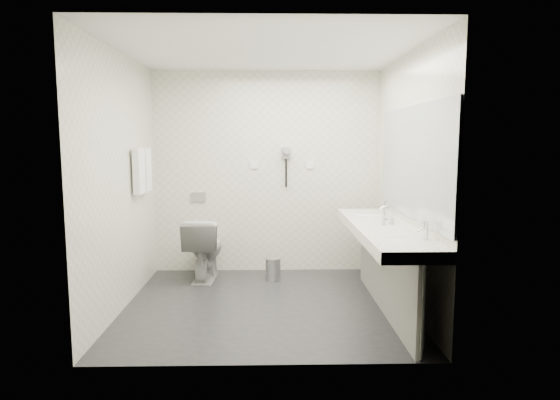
{
  "coord_description": "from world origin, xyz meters",
  "views": [
    {
      "loc": [
        0.05,
        -4.61,
        1.65
      ],
      "look_at": [
        0.15,
        0.15,
        1.05
      ],
      "focal_mm": 30.28,
      "sensor_mm": 36.0,
      "label": 1
    }
  ],
  "objects": [
    {
      "name": "wall_back",
      "position": [
        0.0,
        1.3,
        1.25
      ],
      "size": [
        2.8,
        0.0,
        2.8
      ],
      "primitive_type": "plane",
      "rotation": [
        1.57,
        0.0,
        0.0
      ],
      "color": "silver",
      "rests_on": "floor"
    },
    {
      "name": "mirror",
      "position": [
        1.39,
        -0.2,
        1.45
      ],
      "size": [
        0.02,
        2.2,
        1.05
      ],
      "primitive_type": "cube",
      "color": "#B2BCC6",
      "rests_on": "wall_right"
    },
    {
      "name": "switch_plate_a",
      "position": [
        -0.15,
        1.29,
        1.35
      ],
      "size": [
        0.09,
        0.02,
        0.09
      ],
      "primitive_type": "cube",
      "color": "white",
      "rests_on": "wall_back"
    },
    {
      "name": "switch_plate_b",
      "position": [
        0.55,
        1.29,
        1.35
      ],
      "size": [
        0.09,
        0.02,
        0.09
      ],
      "primitive_type": "cube",
      "color": "white",
      "rests_on": "wall_back"
    },
    {
      "name": "towel_rail",
      "position": [
        -1.35,
        0.55,
        1.55
      ],
      "size": [
        0.02,
        0.62,
        0.02
      ],
      "primitive_type": "cylinder",
      "rotation": [
        1.57,
        0.0,
        0.0
      ],
      "color": "silver",
      "rests_on": "wall_left"
    },
    {
      "name": "toilet",
      "position": [
        -0.74,
        0.92,
        0.37
      ],
      "size": [
        0.46,
        0.76,
        0.74
      ],
      "primitive_type": "imported",
      "rotation": [
        0.0,
        0.0,
        3.08
      ],
      "color": "white",
      "rests_on": "floor"
    },
    {
      "name": "vanity_counter",
      "position": [
        1.12,
        -0.2,
        0.8
      ],
      "size": [
        0.55,
        2.2,
        0.1
      ],
      "primitive_type": "cube",
      "color": "white",
      "rests_on": "floor"
    },
    {
      "name": "bin_lid",
      "position": [
        0.08,
        0.85,
        0.26
      ],
      "size": [
        0.18,
        0.18,
        0.02
      ],
      "primitive_type": "cylinder",
      "color": "#B2B5BA",
      "rests_on": "pedal_bin"
    },
    {
      "name": "glass_left",
      "position": [
        1.23,
        0.12,
        0.91
      ],
      "size": [
        0.08,
        0.08,
        0.12
      ],
      "primitive_type": "cylinder",
      "rotation": [
        0.0,
        0.0,
        0.15
      ],
      "color": "silver",
      "rests_on": "vanity_counter"
    },
    {
      "name": "dryer_cradle",
      "position": [
        0.25,
        1.27,
        1.5
      ],
      "size": [
        0.1,
        0.04,
        0.14
      ],
      "primitive_type": "cube",
      "color": "gray",
      "rests_on": "wall_back"
    },
    {
      "name": "floor",
      "position": [
        0.0,
        0.0,
        0.0
      ],
      "size": [
        2.8,
        2.8,
        0.0
      ],
      "primitive_type": "plane",
      "color": "#242428",
      "rests_on": "ground"
    },
    {
      "name": "dryer_barrel",
      "position": [
        0.25,
        1.2,
        1.53
      ],
      "size": [
        0.08,
        0.14,
        0.08
      ],
      "primitive_type": "cylinder",
      "rotation": [
        1.57,
        0.0,
        0.0
      ],
      "color": "gray",
      "rests_on": "dryer_cradle"
    },
    {
      "name": "vanity_post_near",
      "position": [
        1.18,
        -1.24,
        0.38
      ],
      "size": [
        0.06,
        0.06,
        0.75
      ],
      "primitive_type": "cylinder",
      "color": "silver",
      "rests_on": "floor"
    },
    {
      "name": "ceiling",
      "position": [
        0.0,
        0.0,
        2.5
      ],
      "size": [
        2.8,
        2.8,
        0.0
      ],
      "primitive_type": "plane",
      "rotation": [
        3.14,
        0.0,
        0.0
      ],
      "color": "white",
      "rests_on": "wall_back"
    },
    {
      "name": "wall_front",
      "position": [
        0.0,
        -1.3,
        1.25
      ],
      "size": [
        2.8,
        0.0,
        2.8
      ],
      "primitive_type": "plane",
      "rotation": [
        -1.57,
        0.0,
        0.0
      ],
      "color": "silver",
      "rests_on": "floor"
    },
    {
      "name": "soap_bottle_c",
      "position": [
        1.13,
        -0.19,
        0.91
      ],
      "size": [
        0.05,
        0.05,
        0.12
      ],
      "primitive_type": "imported",
      "rotation": [
        0.0,
        0.0,
        0.04
      ],
      "color": "white",
      "rests_on": "vanity_counter"
    },
    {
      "name": "wall_right",
      "position": [
        1.4,
        0.0,
        1.25
      ],
      "size": [
        0.0,
        2.6,
        2.6
      ],
      "primitive_type": "plane",
      "rotation": [
        1.57,
        0.0,
        -1.57
      ],
      "color": "silver",
      "rests_on": "floor"
    },
    {
      "name": "vanity_panel",
      "position": [
        1.15,
        -0.2,
        0.38
      ],
      "size": [
        0.03,
        2.15,
        0.75
      ],
      "primitive_type": "cube",
      "color": "gray",
      "rests_on": "floor"
    },
    {
      "name": "dryer_cord",
      "position": [
        0.25,
        1.26,
        1.25
      ],
      "size": [
        0.02,
        0.02,
        0.35
      ],
      "primitive_type": "cylinder",
      "color": "black",
      "rests_on": "dryer_cradle"
    },
    {
      "name": "soap_bottle_a",
      "position": [
        1.22,
        -0.15,
        0.9
      ],
      "size": [
        0.05,
        0.05,
        0.1
      ],
      "primitive_type": "imported",
      "rotation": [
        0.0,
        0.0,
        0.23
      ],
      "color": "white",
      "rests_on": "vanity_counter"
    },
    {
      "name": "basin_near",
      "position": [
        1.12,
        -0.85,
        0.83
      ],
      "size": [
        0.4,
        0.31,
        0.05
      ],
      "primitive_type": "ellipsoid",
      "color": "white",
      "rests_on": "vanity_counter"
    },
    {
      "name": "flush_plate",
      "position": [
        -0.85,
        1.29,
        0.95
      ],
      "size": [
        0.18,
        0.02,
        0.12
      ],
      "primitive_type": "cube",
      "color": "#B2B5BA",
      "rests_on": "wall_back"
    },
    {
      "name": "towel_far",
      "position": [
        -1.34,
        0.69,
        1.33
      ],
      "size": [
        0.07,
        0.24,
        0.48
      ],
      "primitive_type": "cube",
      "color": "white",
      "rests_on": "towel_rail"
    },
    {
      "name": "wall_left",
      "position": [
        -1.4,
        0.0,
        1.25
      ],
      "size": [
        0.0,
        2.6,
        2.6
      ],
      "primitive_type": "plane",
      "rotation": [
        1.57,
        0.0,
        1.57
      ],
      "color": "silver",
      "rests_on": "floor"
    },
    {
      "name": "pedal_bin",
      "position": [
        0.08,
        0.85,
        0.13
      ],
      "size": [
        0.21,
        0.21,
        0.25
      ],
      "primitive_type": "cylinder",
      "rotation": [
        0.0,
        0.0,
        -0.16
      ],
      "color": "#B2B5BA",
      "rests_on": "floor"
    },
    {
      "name": "vanity_post_far",
      "position": [
        1.18,
        0.84,
        0.38
      ],
      "size": [
        0.06,
        0.06,
        0.75
      ],
      "primitive_type": "cylinder",
      "color": "silver",
      "rests_on": "floor"
    },
    {
      "name": "basin_far",
      "position": [
        1.12,
        0.45,
        0.83
      ],
      "size": [
        0.4,
        0.31,
        0.05
      ],
      "primitive_type": "ellipsoid",
      "color": "white",
      "rests_on": "vanity_counter"
    },
    {
      "name": "faucet_far",
      "position": [
        1.32,
        0.45,
        0.92
      ],
      "size": [
        0.04,
        0.04,
        0.15
      ],
      "primitive_type": "cylinder",
      "color": "silver",
      "rests_on": "vanity_counter"
    },
    {
      "name": "towel_near",
      "position": [
        -1.34,
        0.41,
        1.33
      ],
      "size": [
        0.07,
        0.24,
        0.48
      ],
      "primitive_type": "cube",
      "color": "white",
      "rests_on": "towel_rail"
    },
    {
      "name": "faucet_near",
      "position": [
        1.32,
        -0.85,
        0.92
      ],
      "size": [
        0.04,
        0.04,
        0.15
      ],
      "primitive_type": "cylinder",
      "color": "silver",
      "rests_on": "vanity_counter"
    }
  ]
}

